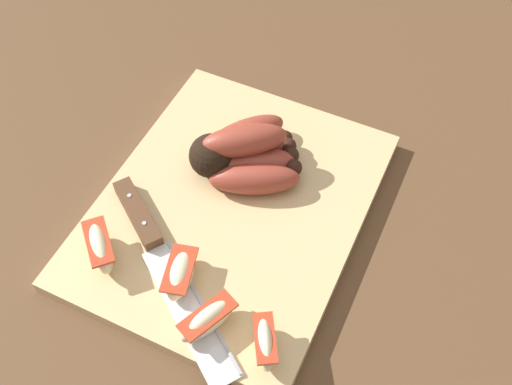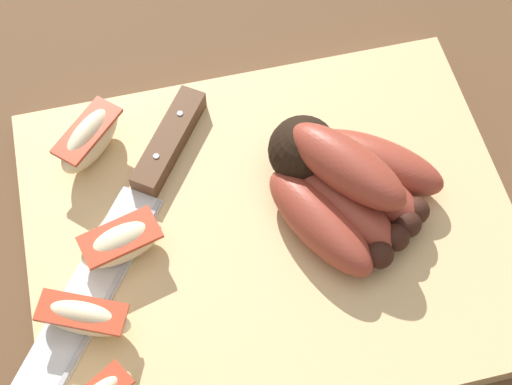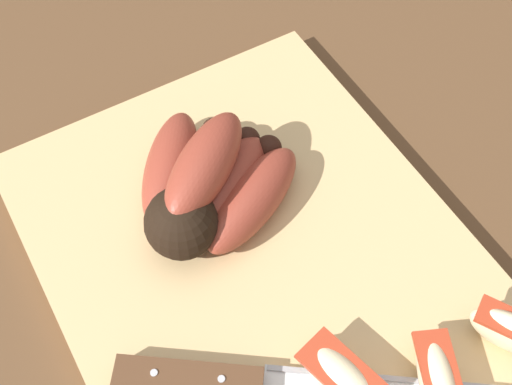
# 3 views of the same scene
# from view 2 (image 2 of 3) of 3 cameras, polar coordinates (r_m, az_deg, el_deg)

# --- Properties ---
(ground_plane) EXTENTS (6.00, 6.00, 0.00)m
(ground_plane) POSITION_cam_2_polar(r_m,az_deg,el_deg) (0.65, -0.05, -2.56)
(ground_plane) COLOR brown
(cutting_board) EXTENTS (0.38, 0.31, 0.02)m
(cutting_board) POSITION_cam_2_polar(r_m,az_deg,el_deg) (0.63, 1.14, -2.84)
(cutting_board) COLOR tan
(cutting_board) RESTS_ON ground_plane
(banana_bunch) EXTENTS (0.16, 0.15, 0.07)m
(banana_bunch) POSITION_cam_2_polar(r_m,az_deg,el_deg) (0.62, 6.26, 0.69)
(banana_bunch) COLOR black
(banana_bunch) RESTS_ON cutting_board
(chefs_knife) EXTENTS (0.19, 0.24, 0.02)m
(chefs_knife) POSITION_cam_2_polar(r_m,az_deg,el_deg) (0.64, -8.03, 0.21)
(chefs_knife) COLOR silver
(chefs_knife) RESTS_ON cutting_board
(apple_wedge_near) EXTENTS (0.07, 0.04, 0.03)m
(apple_wedge_near) POSITION_cam_2_polar(r_m,az_deg,el_deg) (0.61, -9.62, -3.57)
(apple_wedge_near) COLOR beige
(apple_wedge_near) RESTS_ON cutting_board
(apple_wedge_middle) EXTENTS (0.06, 0.07, 0.04)m
(apple_wedge_middle) POSITION_cam_2_polar(r_m,az_deg,el_deg) (0.66, -11.84, 3.77)
(apple_wedge_middle) COLOR beige
(apple_wedge_middle) RESTS_ON cutting_board
(apple_wedge_extra) EXTENTS (0.07, 0.05, 0.03)m
(apple_wedge_extra) POSITION_cam_2_polar(r_m,az_deg,el_deg) (0.59, -12.23, -8.74)
(apple_wedge_extra) COLOR beige
(apple_wedge_extra) RESTS_ON cutting_board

